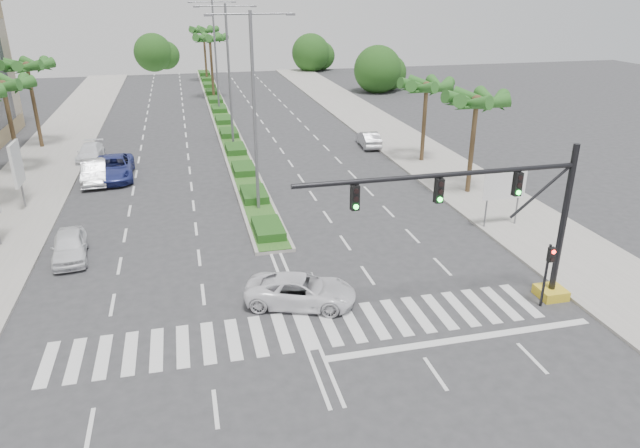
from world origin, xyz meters
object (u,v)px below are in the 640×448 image
object	(u,v)px
car_crossing	(301,291)
car_parked_c	(114,168)
car_right	(369,139)
car_parked_d	(90,152)
car_parked_a	(70,246)
car_parked_b	(94,172)

from	to	relation	value
car_crossing	car_parked_c	bearing A→B (deg)	44.36
car_right	car_parked_d	bearing A→B (deg)	1.45
car_parked_a	car_parked_d	distance (m)	19.41
car_parked_a	car_parked_c	world-z (taller)	car_parked_c
car_parked_a	car_crossing	xyz separation A→B (m)	(10.74, -7.42, -0.03)
car_parked_d	car_crossing	xyz separation A→B (m)	(12.04, -26.79, 0.03)
car_parked_a	car_parked_c	xyz separation A→B (m)	(1.05, 13.78, 0.11)
car_parked_c	car_parked_d	xyz separation A→B (m)	(-2.34, 5.59, -0.17)
car_parked_a	car_crossing	world-z (taller)	car_parked_a
car_parked_d	car_right	size ratio (longest dim) A/B	1.08
car_parked_b	car_right	xyz separation A→B (m)	(22.56, 4.95, -0.11)
car_parked_b	car_parked_c	xyz separation A→B (m)	(1.30, 0.64, 0.02)
car_parked_b	car_crossing	distance (m)	23.32
car_right	car_parked_c	bearing A→B (deg)	16.01
car_parked_b	car_parked_d	distance (m)	6.32
car_parked_a	car_crossing	size ratio (longest dim) A/B	0.86
car_parked_a	car_right	xyz separation A→B (m)	(22.31, 18.09, -0.03)
car_parked_a	car_crossing	bearing A→B (deg)	-40.63
car_parked_a	car_crossing	distance (m)	13.06
car_parked_b	car_parked_c	world-z (taller)	car_parked_c
car_parked_c	car_right	bearing A→B (deg)	9.73
car_parked_c	car_parked_a	bearing A→B (deg)	-96.09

